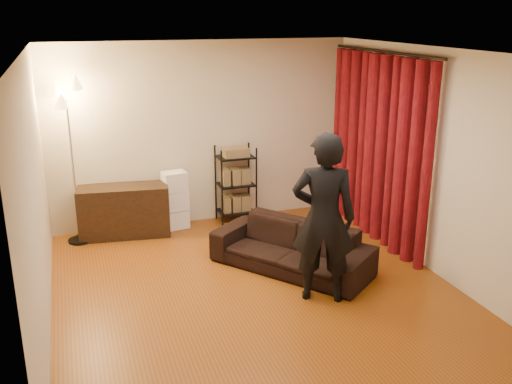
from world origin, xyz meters
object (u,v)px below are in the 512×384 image
object	(u,v)px
media_cabinet	(124,211)
storage_boxes	(175,200)
wire_shelf	(236,184)
floor_lamp	(73,165)
sofa	(291,248)
person	(324,218)

from	to	relation	value
media_cabinet	storage_boxes	bearing A→B (deg)	12.24
media_cabinet	wire_shelf	xyz separation A→B (m)	(1.68, 0.06, 0.22)
floor_lamp	sofa	bearing A→B (deg)	-35.64
sofa	floor_lamp	bearing A→B (deg)	-163.45
media_cabinet	floor_lamp	bearing A→B (deg)	-170.00
wire_shelf	floor_lamp	xyz separation A→B (m)	(-2.31, -0.09, 0.53)
person	media_cabinet	distance (m)	3.26
storage_boxes	wire_shelf	size ratio (longest dim) A/B	0.74
person	media_cabinet	world-z (taller)	person
sofa	media_cabinet	size ratio (longest dim) A/B	1.58
sofa	person	distance (m)	1.03
storage_boxes	floor_lamp	xyz separation A→B (m)	(-1.38, -0.10, 0.68)
wire_shelf	person	bearing A→B (deg)	-91.72
person	floor_lamp	world-z (taller)	floor_lamp
person	sofa	bearing A→B (deg)	-62.56
sofa	storage_boxes	xyz separation A→B (m)	(-1.09, 1.87, 0.14)
person	media_cabinet	size ratio (longest dim) A/B	1.51
person	storage_boxes	size ratio (longest dim) A/B	2.19
person	storage_boxes	world-z (taller)	person
sofa	media_cabinet	xyz separation A→B (m)	(-1.84, 1.81, 0.08)
media_cabinet	storage_boxes	size ratio (longest dim) A/B	1.45
sofa	wire_shelf	distance (m)	1.89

